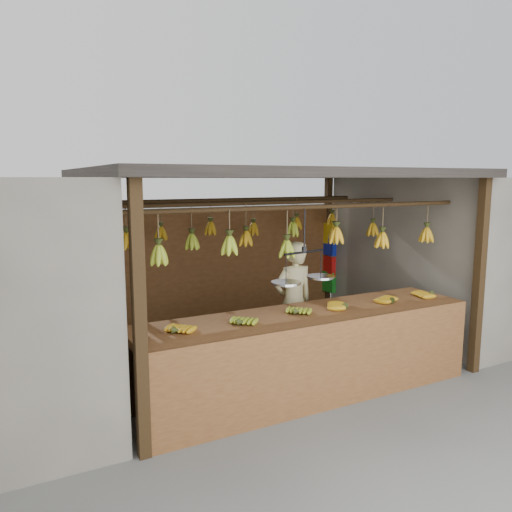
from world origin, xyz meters
TOP-DOWN VIEW (x-y plane):
  - ground at (0.00, 0.00)m, footprint 80.00×80.00m
  - stall at (0.00, 0.33)m, footprint 4.30×3.30m
  - neighbor_right at (3.60, 0.00)m, footprint 3.00×3.00m
  - counter at (-0.12, -1.24)m, footprint 3.76×0.85m
  - hanging_bananas at (0.01, 0.01)m, footprint 3.62×2.22m
  - balance_scale at (-0.11, -1.00)m, footprint 0.80×0.39m
  - vendor at (0.26, -0.22)m, footprint 0.58×0.40m
  - bag_bundles at (1.94, 1.35)m, footprint 0.08×0.26m

SIDE VIEW (x-z plane):
  - ground at x=0.00m, z-range 0.00..0.00m
  - counter at x=-0.12m, z-range 0.23..1.19m
  - vendor at x=0.26m, z-range 0.00..1.53m
  - bag_bundles at x=1.94m, z-range 0.43..1.58m
  - neighbor_right at x=3.60m, z-range 0.00..2.30m
  - balance_scale at x=-0.11m, z-range 0.88..1.66m
  - hanging_bananas at x=0.01m, z-range 1.41..1.80m
  - stall at x=0.00m, z-range 0.77..3.17m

